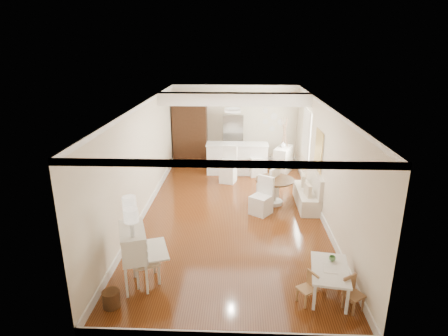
# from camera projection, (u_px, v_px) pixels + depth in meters

# --- Properties ---
(room) EXTENTS (9.00, 9.04, 2.82)m
(room) POSITION_uv_depth(u_px,v_px,m) (234.00, 135.00, 9.44)
(room) COLOR brown
(room) RESTS_ON ground
(secretary_bureau) EXTENTS (1.09, 1.10, 1.10)m
(secretary_bureau) POSITION_uv_depth(u_px,v_px,m) (134.00, 256.00, 6.70)
(secretary_bureau) COLOR white
(secretary_bureau) RESTS_ON ground
(gustavian_armchair) EXTENTS (0.65, 0.65, 0.85)m
(gustavian_armchair) POSITION_uv_depth(u_px,v_px,m) (146.00, 261.00, 6.79)
(gustavian_armchair) COLOR silver
(gustavian_armchair) RESTS_ON ground
(wicker_basket) EXTENTS (0.34, 0.34, 0.29)m
(wicker_basket) POSITION_uv_depth(u_px,v_px,m) (111.00, 299.00, 6.21)
(wicker_basket) COLOR #4A2D17
(wicker_basket) RESTS_ON ground
(kids_table) EXTENTS (0.77, 1.12, 0.52)m
(kids_table) POSITION_uv_depth(u_px,v_px,m) (329.00, 281.00, 6.48)
(kids_table) COLOR silver
(kids_table) RESTS_ON ground
(kids_chair_a) EXTENTS (0.37, 0.37, 0.56)m
(kids_chair_a) POSITION_uv_depth(u_px,v_px,m) (307.00, 288.00, 6.25)
(kids_chair_a) COLOR tan
(kids_chair_a) RESTS_ON ground
(kids_chair_b) EXTENTS (0.25, 0.25, 0.51)m
(kids_chair_b) POSITION_uv_depth(u_px,v_px,m) (321.00, 272.00, 6.74)
(kids_chair_b) COLOR #AD844E
(kids_chair_b) RESTS_ON ground
(kids_chair_c) EXTENTS (0.39, 0.39, 0.58)m
(kids_chair_c) POSITION_uv_depth(u_px,v_px,m) (354.00, 294.00, 6.09)
(kids_chair_c) COLOR #976A44
(kids_chair_c) RESTS_ON ground
(banquette) EXTENTS (0.52, 1.60, 0.98)m
(banquette) POSITION_uv_depth(u_px,v_px,m) (307.00, 189.00, 10.00)
(banquette) COLOR silver
(banquette) RESTS_ON ground
(dining_table) EXTENTS (1.29, 1.29, 0.71)m
(dining_table) POSITION_uv_depth(u_px,v_px,m) (274.00, 192.00, 10.15)
(dining_table) COLOR #482D17
(dining_table) RESTS_ON ground
(slip_chair_near) EXTENTS (0.65, 0.66, 0.97)m
(slip_chair_near) POSITION_uv_depth(u_px,v_px,m) (261.00, 196.00, 9.52)
(slip_chair_near) COLOR white
(slip_chair_near) RESTS_ON ground
(slip_chair_far) EXTENTS (0.65, 0.64, 0.96)m
(slip_chair_far) POSITION_uv_depth(u_px,v_px,m) (268.00, 183.00, 10.41)
(slip_chair_far) COLOR white
(slip_chair_far) RESTS_ON ground
(breakfast_counter) EXTENTS (2.05, 0.65, 1.03)m
(breakfast_counter) POSITION_uv_depth(u_px,v_px,m) (237.00, 159.00, 12.53)
(breakfast_counter) COLOR white
(breakfast_counter) RESTS_ON ground
(bar_stool_left) EXTENTS (0.57, 0.57, 1.14)m
(bar_stool_left) POSITION_uv_depth(u_px,v_px,m) (228.00, 165.00, 11.70)
(bar_stool_left) COLOR white
(bar_stool_left) RESTS_ON ground
(bar_stool_right) EXTENTS (0.51, 0.51, 1.01)m
(bar_stool_right) POSITION_uv_depth(u_px,v_px,m) (255.00, 161.00, 12.30)
(bar_stool_right) COLOR silver
(bar_stool_right) RESTS_ON ground
(pantry_cabinet) EXTENTS (1.20, 0.60, 2.30)m
(pantry_cabinet) POSITION_uv_depth(u_px,v_px,m) (190.00, 132.00, 13.42)
(pantry_cabinet) COLOR #381E11
(pantry_cabinet) RESTS_ON ground
(fridge) EXTENTS (0.75, 0.65, 1.80)m
(fridge) POSITION_uv_depth(u_px,v_px,m) (243.00, 140.00, 13.40)
(fridge) COLOR silver
(fridge) RESTS_ON ground
(sideboard) EXTENTS (0.75, 1.02, 0.89)m
(sideboard) POSITION_uv_depth(u_px,v_px,m) (283.00, 160.00, 12.60)
(sideboard) COLOR silver
(sideboard) RESTS_ON ground
(pencil_cup) EXTENTS (0.15, 0.15, 0.09)m
(pencil_cup) POSITION_uv_depth(u_px,v_px,m) (332.00, 259.00, 6.61)
(pencil_cup) COLOR #5D9255
(pencil_cup) RESTS_ON kids_table
(branch_vase) EXTENTS (0.22, 0.22, 0.19)m
(branch_vase) POSITION_uv_depth(u_px,v_px,m) (283.00, 144.00, 12.45)
(branch_vase) COLOR silver
(branch_vase) RESTS_ON sideboard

